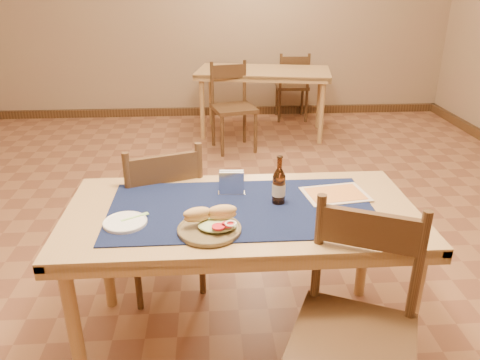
{
  "coord_description": "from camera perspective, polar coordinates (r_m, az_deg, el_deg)",
  "views": [
    {
      "loc": [
        -0.14,
        -2.7,
        1.72
      ],
      "look_at": [
        0.0,
        -0.7,
        0.85
      ],
      "focal_mm": 35.0,
      "sensor_mm": 36.0,
      "label": 1
    }
  ],
  "objects": [
    {
      "name": "beer_bottle",
      "position": [
        2.15,
        4.75,
        -0.71
      ],
      "size": [
        0.06,
        0.06,
        0.23
      ],
      "color": "#4A250D",
      "rests_on": "placemat"
    },
    {
      "name": "chair_back_far",
      "position": [
        6.12,
        6.4,
        11.43
      ],
      "size": [
        0.41,
        0.41,
        0.86
      ],
      "color": "#482F19",
      "rests_on": "ground"
    },
    {
      "name": "napkin_holder",
      "position": [
        2.25,
        -1.04,
        -0.37
      ],
      "size": [
        0.13,
        0.05,
        0.11
      ],
      "color": "silver",
      "rests_on": "placemat"
    },
    {
      "name": "chair_main_near",
      "position": [
        1.91,
        13.9,
        -17.2
      ],
      "size": [
        0.59,
        0.59,
        0.96
      ],
      "color": "#482F19",
      "rests_on": "ground"
    },
    {
      "name": "room",
      "position": [
        2.72,
        -1.04,
        16.76
      ],
      "size": [
        6.04,
        7.04,
        2.84
      ],
      "color": "brown",
      "rests_on": "ground"
    },
    {
      "name": "placemat",
      "position": [
        2.13,
        0.18,
        -3.46
      ],
      "size": [
        1.2,
        0.6,
        0.01
      ],
      "primitive_type": "cube",
      "color": "#101B3B",
      "rests_on": "main_table"
    },
    {
      "name": "fork",
      "position": [
        2.08,
        -12.43,
        -4.34
      ],
      "size": [
        0.11,
        0.08,
        0.0
      ],
      "color": "#A7E37D",
      "rests_on": "side_plate"
    },
    {
      "name": "back_table",
      "position": [
        5.46,
        2.87,
        12.43
      ],
      "size": [
        1.6,
        1.0,
        0.75
      ],
      "color": "#A17A4C",
      "rests_on": "ground"
    },
    {
      "name": "chair_main_far",
      "position": [
        2.68,
        -9.58,
        -4.19
      ],
      "size": [
        0.55,
        0.55,
        0.94
      ],
      "color": "#482F19",
      "rests_on": "ground"
    },
    {
      "name": "main_table",
      "position": [
        2.17,
        0.18,
        -5.47
      ],
      "size": [
        1.6,
        0.8,
        0.75
      ],
      "color": "#A17A4C",
      "rests_on": "ground"
    },
    {
      "name": "menu_card",
      "position": [
        2.3,
        11.55,
        -1.67
      ],
      "size": [
        0.33,
        0.26,
        0.01
      ],
      "color": "beige",
      "rests_on": "placemat"
    },
    {
      "name": "baseboard",
      "position": [
        3.18,
        -0.86,
        -8.21
      ],
      "size": [
        6.0,
        7.0,
        0.1
      ],
      "color": "#482F19",
      "rests_on": "ground"
    },
    {
      "name": "side_plate",
      "position": [
        2.05,
        -13.84,
        -4.99
      ],
      "size": [
        0.19,
        0.19,
        0.02
      ],
      "color": "white",
      "rests_on": "placemat"
    },
    {
      "name": "sandwich_plate",
      "position": [
        1.94,
        -3.51,
        -5.46
      ],
      "size": [
        0.27,
        0.27,
        0.1
      ],
      "color": "brown",
      "rests_on": "placemat"
    },
    {
      "name": "chair_back_near",
      "position": [
        4.99,
        -0.91,
        9.1
      ],
      "size": [
        0.51,
        0.51,
        0.91
      ],
      "color": "#482F19",
      "rests_on": "ground"
    }
  ]
}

